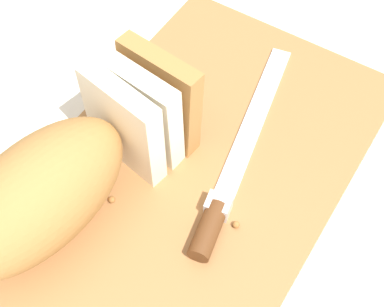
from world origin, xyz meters
name	(u,v)px	position (x,y,z in m)	size (l,w,h in m)	color
ground_plane	(192,180)	(0.00, 0.00, 0.00)	(3.00, 3.00, 0.00)	silver
cutting_board	(192,175)	(0.00, 0.00, 0.01)	(0.46, 0.28, 0.02)	#9E6B3D
bread_loaf	(66,174)	(-0.10, 0.07, 0.07)	(0.26, 0.12, 0.11)	#A8753D
bread_knife	(225,191)	(-0.01, -0.04, 0.03)	(0.28, 0.09, 0.02)	silver
crumb_near_knife	(236,225)	(-0.03, -0.07, 0.02)	(0.01, 0.01, 0.01)	#996633
crumb_near_loaf	(112,200)	(-0.07, 0.04, 0.02)	(0.01, 0.01, 0.01)	#996633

